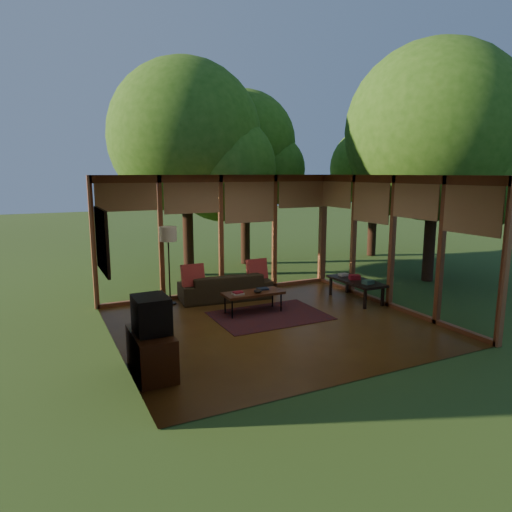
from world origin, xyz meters
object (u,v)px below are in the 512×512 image
sofa (225,286)px  television (151,314)px  media_cabinet (151,353)px  coffee_table (253,294)px  side_console (356,282)px  floor_lamp (168,238)px

sofa → television: bearing=58.5°
media_cabinet → coffee_table: 3.12m
coffee_table → side_console: bearing=-3.9°
media_cabinet → coffee_table: (2.47, 1.90, 0.09)m
television → side_console: (4.85, 1.74, -0.44)m
sofa → side_console: bearing=157.8°
media_cabinet → floor_lamp: 3.60m
television → floor_lamp: bearing=70.6°
sofa → side_console: sofa is taller
sofa → side_console: 2.85m
floor_lamp → side_console: bearing=-21.9°
coffee_table → side_console: (2.40, -0.16, 0.02)m
television → floor_lamp: 3.47m
floor_lamp → sofa: bearing=-7.5°
coffee_table → sofa: bearing=95.8°
sofa → television: size_ratio=3.61×
television → side_console: bearing=19.7°
floor_lamp → side_console: floor_lamp is taller
sofa → floor_lamp: floor_lamp is taller
sofa → coffee_table: (0.12, -1.17, 0.10)m
television → coffee_table: (2.45, 1.90, -0.46)m
media_cabinet → coffee_table: size_ratio=0.83×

